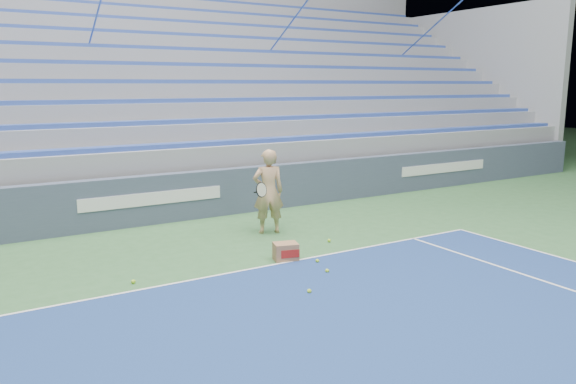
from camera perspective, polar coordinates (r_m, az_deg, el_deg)
name	(u,v)px	position (r m, az deg, el deg)	size (l,w,h in m)	color
sponsor_barrier	(151,200)	(12.86, -13.73, -0.75)	(30.00, 0.32, 1.10)	#3F495F
bleachers	(89,109)	(18.17, -19.52, 7.99)	(31.00, 9.15, 7.30)	gray
tennis_player	(268,192)	(11.64, -2.02, 0.05)	(0.98, 0.92, 1.77)	tan
ball_box	(286,252)	(9.99, -0.23, -6.07)	(0.48, 0.42, 0.31)	#936747
tennis_ball_0	(317,261)	(9.90, 3.00, -7.00)	(0.07, 0.07, 0.07)	#B6E52E
tennis_ball_1	(309,291)	(8.51, 2.18, -10.03)	(0.07, 0.07, 0.07)	#B6E52E
tennis_ball_2	(133,282)	(9.21, -15.44, -8.78)	(0.07, 0.07, 0.07)	#B6E52E
tennis_ball_3	(329,241)	(11.16, 4.19, -4.94)	(0.07, 0.07, 0.07)	#B6E52E
tennis_ball_4	(327,271)	(9.40, 4.00, -7.99)	(0.07, 0.07, 0.07)	#B6E52E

